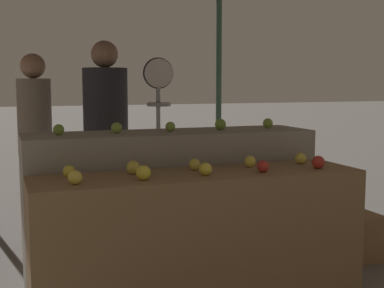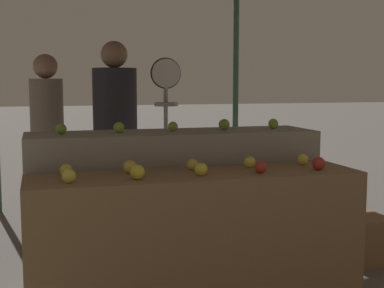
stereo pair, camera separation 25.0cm
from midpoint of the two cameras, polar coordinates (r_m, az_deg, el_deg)
The scene contains 21 objects.
display_counter_front at distance 3.47m, azimuth -1.27°, elevation -10.26°, with size 2.11×0.55×0.87m, color olive.
display_counter_back at distance 4.00m, azimuth -4.06°, elevation -6.44°, with size 2.11×0.55×1.08m, color gray.
apple_front_0 at distance 3.09m, azimuth -14.66°, elevation -3.49°, with size 0.08×0.08×0.08m, color yellow.
apple_front_1 at distance 3.15m, azimuth -7.48°, elevation -3.07°, with size 0.09×0.09×0.09m, color gold.
apple_front_2 at distance 3.27m, azimuth -0.71°, elevation -2.70°, with size 0.08×0.08×0.08m, color gold.
apple_front_3 at distance 3.41m, azimuth 5.49°, elevation -2.40°, with size 0.08×0.08×0.08m, color #B72D23.
apple_front_4 at distance 3.61m, azimuth 11.39°, elevation -1.92°, with size 0.09×0.09×0.09m, color #B72D23.
apple_front_5 at distance 3.32m, azimuth -15.10°, elevation -2.87°, with size 0.08×0.08×0.08m, color gold.
apple_front_6 at distance 3.35m, azimuth -8.42°, elevation -2.51°, with size 0.09×0.09×0.09m, color gold.
apple_front_7 at distance 3.47m, azimuth -1.80°, elevation -2.21°, with size 0.08×0.08×0.08m, color gold.
apple_front_8 at distance 3.60m, azimuth 4.25°, elevation -1.90°, with size 0.08×0.08×0.08m, color yellow.
apple_front_9 at distance 3.79m, azimuth 9.68°, elevation -1.53°, with size 0.08×0.08×0.08m, color yellow.
apple_back_0 at distance 3.78m, azimuth -15.90°, elevation 1.47°, with size 0.08×0.08×0.08m, color #7AA338.
apple_back_1 at distance 3.82m, azimuth -9.91°, elevation 1.70°, with size 0.08×0.08×0.08m, color #84AD3D.
apple_back_2 at distance 3.91m, azimuth -4.21°, elevation 1.86°, with size 0.07×0.07×0.07m, color #84AD3D.
apple_back_3 at distance 4.04m, azimuth 1.28°, elevation 2.10°, with size 0.08×0.08×0.08m, color #7AA338.
apple_back_4 at distance 4.21m, azimuth 6.42°, elevation 2.20°, with size 0.08×0.08×0.08m, color #84AD3D.
produce_scale at distance 4.54m, azimuth -5.16°, elevation 3.39°, with size 0.26×0.20×1.65m.
person_vendor_at_scale at distance 4.82m, azimuth -10.65°, elevation 1.68°, with size 0.50×0.50×1.81m.
person_customer_left at distance 5.09m, azimuth -17.77°, elevation 1.30°, with size 0.40×0.40×1.70m.
wooden_crate_side at distance 4.61m, azimuth 15.45°, elevation -9.47°, with size 0.37×0.37×0.37m, color olive.
Camera 1 is at (-1.19, -3.11, 1.45)m, focal length 50.00 mm.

